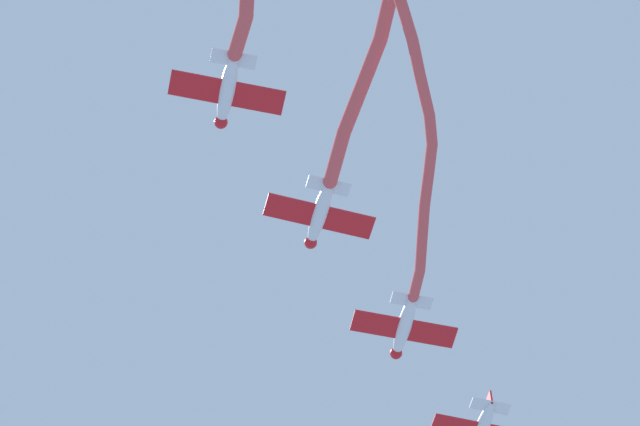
{
  "coord_description": "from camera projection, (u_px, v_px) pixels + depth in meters",
  "views": [
    {
      "loc": [
        -60.85,
        6.03,
        7.46
      ],
      "look_at": [
        -13.76,
        12.61,
        85.07
      ],
      "focal_mm": 82.74,
      "sensor_mm": 36.0,
      "label": 1
    }
  ],
  "objects": [
    {
      "name": "airplane_right_wing",
      "position": [
        320.0,
        214.0,
        91.08
      ],
      "size": [
        5.35,
        6.92,
        1.73
      ],
      "rotation": [
        0.0,
        0.0,
        0.4
      ],
      "color": "white"
    },
    {
      "name": "smoke_trail_left_wing",
      "position": [
        421.0,
        159.0,
        88.09
      ],
      "size": [
        21.45,
        3.0,
        1.42
      ],
      "color": "#DB4C4C"
    },
    {
      "name": "airplane_left_wing",
      "position": [
        404.0,
        327.0,
        95.27
      ],
      "size": [
        5.37,
        6.97,
        1.73
      ],
      "rotation": [
        0.0,
        0.0,
        0.35
      ],
      "color": "white"
    },
    {
      "name": "airplane_slot",
      "position": [
        227.0,
        91.0,
        86.9
      ],
      "size": [
        5.37,
        6.98,
        1.73
      ],
      "rotation": [
        0.0,
        0.0,
        0.35
      ],
      "color": "white"
    }
  ]
}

